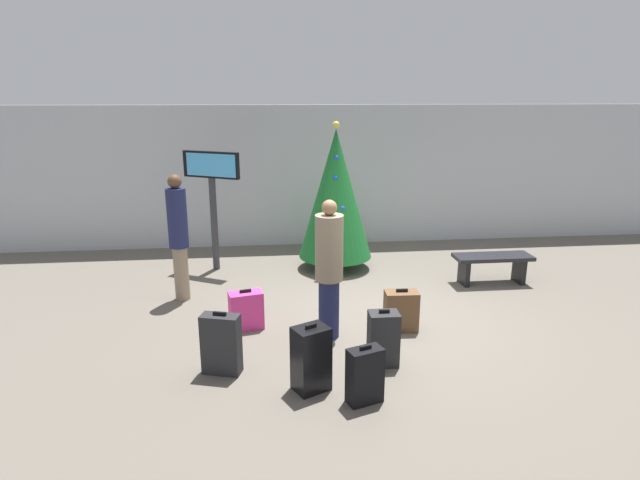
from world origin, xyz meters
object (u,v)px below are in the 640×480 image
at_px(holiday_tree, 336,194).
at_px(traveller_1, 178,234).
at_px(waiting_bench, 492,263).
at_px(suitcase_2, 221,344).
at_px(suitcase_4, 401,311).
at_px(suitcase_5, 365,375).
at_px(suitcase_1, 311,359).
at_px(suitcase_0, 246,310).
at_px(suitcase_3, 383,339).
at_px(flight_info_kiosk, 212,186).
at_px(traveller_0, 329,267).

bearing_deg(holiday_tree, traveller_1, -154.16).
bearing_deg(waiting_bench, suitcase_2, -149.80).
bearing_deg(suitcase_4, suitcase_2, -159.02).
height_order(traveller_1, suitcase_5, traveller_1).
xyz_separation_m(holiday_tree, suitcase_4, (0.52, -2.63, -1.08)).
bearing_deg(suitcase_1, suitcase_5, -29.52).
bearing_deg(suitcase_2, suitcase_0, 78.20).
xyz_separation_m(suitcase_1, suitcase_3, (0.87, 0.44, -0.03)).
bearing_deg(traveller_1, suitcase_3, -41.64).
bearing_deg(suitcase_1, flight_info_kiosk, 107.74).
distance_m(suitcase_1, suitcase_5, 0.59).
bearing_deg(suitcase_1, traveller_0, 74.48).
bearing_deg(holiday_tree, suitcase_5, -93.76).
bearing_deg(suitcase_4, holiday_tree, 101.08).
height_order(suitcase_0, suitcase_1, suitcase_1).
bearing_deg(traveller_0, waiting_bench, 29.92).
bearing_deg(traveller_1, suitcase_5, -53.67).
distance_m(suitcase_1, suitcase_4, 1.86).
xyz_separation_m(flight_info_kiosk, traveller_0, (1.66, -2.91, -0.55)).
distance_m(waiting_bench, suitcase_2, 4.87).
distance_m(suitcase_1, suitcase_2, 1.06).
xyz_separation_m(traveller_0, suitcase_0, (-1.06, 0.37, -0.69)).
height_order(traveller_1, suitcase_0, traveller_1).
height_order(traveller_0, suitcase_2, traveller_0).
xyz_separation_m(suitcase_3, suitcase_4, (0.44, 0.88, -0.05)).
distance_m(suitcase_0, suitcase_1, 1.75).
bearing_deg(suitcase_2, suitcase_4, 20.98).
relative_size(holiday_tree, waiting_bench, 2.05).
xyz_separation_m(suitcase_0, suitcase_2, (-0.24, -1.14, 0.09)).
xyz_separation_m(waiting_bench, suitcase_4, (-1.95, -1.58, -0.08)).
xyz_separation_m(suitcase_4, suitcase_5, (-0.80, -1.61, 0.03)).
bearing_deg(flight_info_kiosk, suitcase_5, -67.45).
bearing_deg(suitcase_1, holiday_tree, 78.64).
height_order(flight_info_kiosk, waiting_bench, flight_info_kiosk).
distance_m(holiday_tree, suitcase_5, 4.38).
relative_size(suitcase_0, suitcase_3, 0.80).
distance_m(suitcase_3, suitcase_5, 0.82).
xyz_separation_m(flight_info_kiosk, suitcase_4, (2.63, -2.81, -1.23)).
bearing_deg(suitcase_5, suitcase_2, 153.25).
relative_size(suitcase_3, suitcase_4, 1.18).
bearing_deg(suitcase_2, traveller_0, 30.82).
distance_m(waiting_bench, suitcase_0, 4.19).
bearing_deg(traveller_0, holiday_tree, 80.55).
bearing_deg(suitcase_5, holiday_tree, 86.24).
xyz_separation_m(suitcase_0, suitcase_4, (2.03, -0.27, 0.01)).
distance_m(traveller_1, suitcase_3, 3.53).
distance_m(suitcase_1, suitcase_3, 0.98).
bearing_deg(suitcase_5, suitcase_1, 150.48).
bearing_deg(traveller_1, suitcase_0, -49.15).
bearing_deg(suitcase_2, suitcase_3, -0.26).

